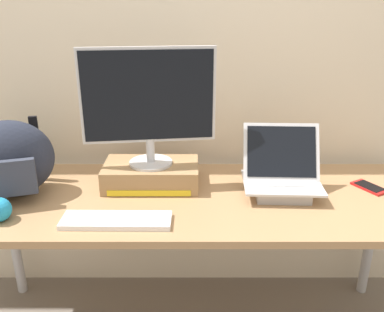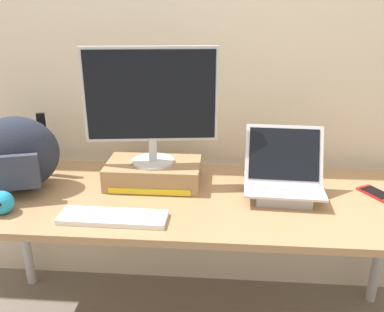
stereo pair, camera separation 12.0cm
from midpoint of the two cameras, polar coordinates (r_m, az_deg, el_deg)
The scene contains 9 objects.
back_wall at distance 2.03m, azimuth -1.75°, elevation 14.97°, with size 7.00×0.10×2.60m, color beige.
desk at distance 1.78m, azimuth -1.95°, elevation -7.48°, with size 2.00×0.71×0.73m.
toner_box_yellow at distance 1.84m, azimuth -7.53°, elevation -2.57°, with size 0.41×0.25×0.10m.
desktop_monitor at distance 1.73m, azimuth -8.04°, elevation 7.30°, with size 0.56×0.19×0.50m.
open_laptop at distance 1.77m, azimuth 10.41°, elevation -3.42°, with size 0.33×0.26×0.28m.
external_keyboard at distance 1.58m, azimuth -12.63°, elevation -8.72°, with size 0.41×0.13×0.02m.
messenger_backpack at distance 1.88m, azimuth -25.67°, elevation -0.40°, with size 0.41×0.34×0.32m.
coffee_mug at distance 2.15m, azimuth -24.38°, elevation -0.79°, with size 0.13×0.09×0.10m.
cell_phone at distance 1.95m, azimuth 21.81°, elevation -4.07°, with size 0.14×0.16×0.01m.
Camera 1 is at (0.00, -1.56, 1.52)m, focal length 38.42 mm.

